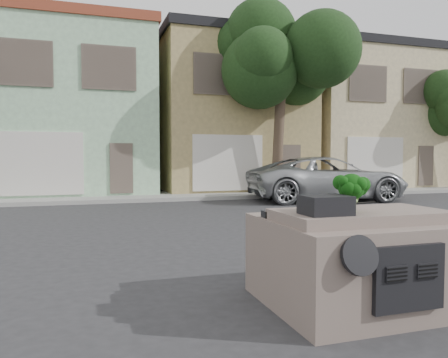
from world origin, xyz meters
TOP-DOWN VIEW (x-y plane):
  - ground_plane at (0.00, 0.00)m, footprint 120.00×120.00m
  - sidewalk at (0.00, 10.50)m, footprint 40.00×3.00m
  - townhouse_mint at (-3.50, 14.50)m, footprint 7.20×8.20m
  - townhouse_tan at (4.00, 14.50)m, footprint 7.20×8.20m
  - townhouse_beige at (11.50, 14.50)m, footprint 7.20×8.20m
  - silver_pickup at (6.06, 7.58)m, footprint 6.44×3.52m
  - tree_near at (5.00, 9.80)m, footprint 4.40×4.00m
  - car_dashboard at (0.00, -3.00)m, footprint 2.00×1.80m
  - instrument_hump at (-0.58, -3.35)m, footprint 0.48×0.38m
  - wiper_arm at (0.28, -2.62)m, footprint 0.69×0.15m
  - broccoli at (-0.18, -3.22)m, footprint 0.49×0.49m

SIDE VIEW (x-z plane):
  - ground_plane at x=0.00m, z-range 0.00..0.00m
  - silver_pickup at x=6.06m, z-range -0.86..0.86m
  - sidewalk at x=0.00m, z-range 0.00..0.15m
  - car_dashboard at x=0.00m, z-range 0.00..1.12m
  - wiper_arm at x=0.28m, z-range 1.12..1.14m
  - instrument_hump at x=-0.58m, z-range 1.12..1.32m
  - broccoli at x=-0.18m, z-range 1.12..1.55m
  - townhouse_mint at x=-3.50m, z-range 0.00..7.55m
  - townhouse_tan at x=4.00m, z-range 0.00..7.55m
  - townhouse_beige at x=11.50m, z-range 0.00..7.55m
  - tree_near at x=5.00m, z-range 0.00..8.50m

